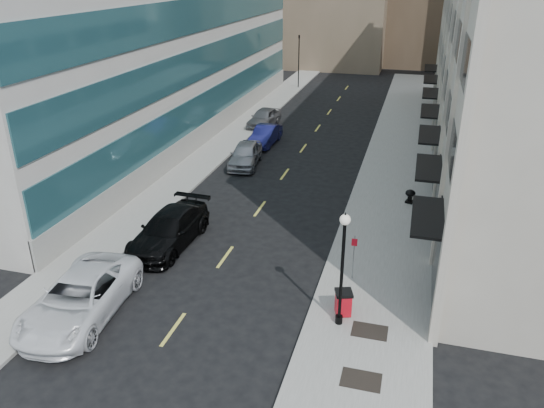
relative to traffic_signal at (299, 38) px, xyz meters
The scene contains 17 objects.
ground 48.65m from the traffic_signal, 83.46° to the right, with size 160.00×160.00×0.00m, color black.
sidewalk_right 31.38m from the traffic_signal, 65.10° to the right, with size 5.00×80.00×0.15m, color gray.
sidewalk_left 28.58m from the traffic_signal, 92.05° to the right, with size 3.00×80.00×0.15m, color gray.
building_left 23.84m from the traffic_signal, 116.45° to the right, with size 16.14×46.00×20.00m.
grate_mid 49.11m from the traffic_signal, 74.43° to the right, with size 1.40×1.00×0.01m, color black.
grate_far 46.43m from the traffic_signal, 73.49° to the right, with size 1.40×1.00×0.01m, color black.
road_centerline 32.00m from the traffic_signal, 79.94° to the right, with size 0.15×68.20×0.01m.
traffic_signal is the anchor object (origin of this frame).
car_white_van 46.46m from the traffic_signal, 88.13° to the right, with size 3.01×6.52×1.81m, color white.
car_black_pickup 39.91m from the traffic_signal, 86.67° to the right, with size 2.46×6.05×1.76m, color black.
car_silver_sedan 27.53m from the traffic_signal, 85.13° to the right, with size 1.96×4.88×1.66m, color gray.
car_blue_sedan 22.54m from the traffic_signal, 84.00° to the right, with size 1.61×4.62×1.52m, color navy.
car_grey_sedan 17.52m from the traffic_signal, 87.61° to the right, with size 1.93×4.80×1.64m, color slate.
trash_bin 45.25m from the traffic_signal, 74.66° to the right, with size 0.86×0.86×1.11m.
lamppost 45.64m from the traffic_signal, 74.94° to the right, with size 0.41×0.41×4.94m.
sign_post 42.43m from the traffic_signal, 73.63° to the right, with size 0.26×0.06×2.20m.
urn_planter 34.44m from the traffic_signal, 65.55° to the right, with size 0.60×0.60×0.83m.
Camera 1 is at (8.45, -13.57, 13.27)m, focal length 35.00 mm.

